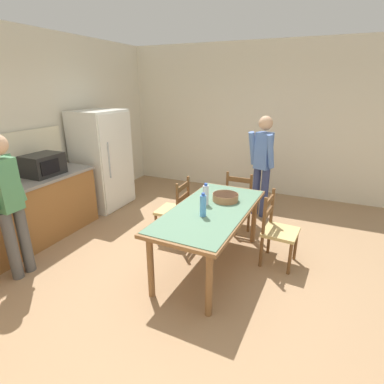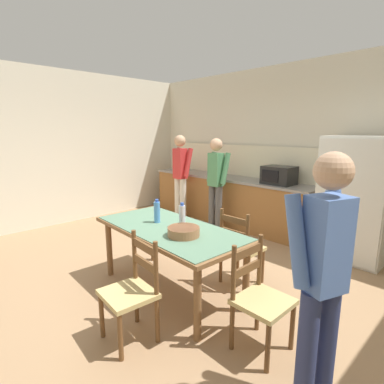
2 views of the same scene
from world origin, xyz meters
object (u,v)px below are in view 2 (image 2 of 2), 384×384
dining_table (169,234)px  bottle_near_centre (157,212)px  refrigerator (356,199)px  chair_head_end (259,299)px  person_at_counter (216,180)px  person_by_table (322,272)px  person_at_sink (180,173)px  microwave (279,175)px  chair_side_far_right (240,248)px  serving_bowl (184,231)px  bottle_off_centre (182,216)px  chair_side_near_right (132,291)px

dining_table → bottle_near_centre: (-0.23, 0.01, 0.21)m
refrigerator → chair_head_end: 2.54m
bottle_near_centre → chair_head_end: (1.43, -0.05, -0.44)m
person_at_counter → person_by_table: size_ratio=0.99×
refrigerator → bottle_near_centre: (-1.30, -2.45, 0.02)m
person_at_sink → person_by_table: size_ratio=1.02×
bottle_near_centre → person_by_table: (1.98, -0.24, 0.06)m
chair_head_end → microwave: bearing=28.5°
microwave → dining_table: 2.51m
microwave → person_at_counter: (-0.93, -0.52, -0.13)m
person_at_sink → dining_table: bearing=-134.0°
dining_table → chair_side_far_right: 0.86m
microwave → dining_table: bearing=-86.7°
serving_bowl → bottle_near_centre: bearing=171.2°
refrigerator → bottle_off_centre: refrigerator is taller
dining_table → microwave: bearing=93.3°
refrigerator → serving_bowl: 2.64m
dining_table → person_at_sink: bearing=136.0°
refrigerator → chair_side_near_right: bearing=-102.2°
serving_bowl → person_at_sink: (-2.36, 2.05, 0.15)m
refrigerator → chair_side_far_right: (-0.64, -1.75, -0.42)m
chair_side_near_right → person_by_table: person_by_table is taller
dining_table → chair_head_end: size_ratio=2.03×
refrigerator → bottle_near_centre: size_ratio=6.36×
chair_side_far_right → person_by_table: bearing=143.4°
person_at_sink → person_at_counter: size_ratio=1.03×
chair_head_end → person_by_table: person_by_table is taller
person_by_table → bottle_near_centre: bearing=13.7°
microwave → bottle_off_centre: size_ratio=1.85×
refrigerator → chair_side_near_right: refrigerator is taller
microwave → chair_side_near_right: microwave is taller
chair_head_end → person_at_sink: 3.86m
person_by_table → person_at_sink: bearing=-9.6°
chair_side_near_right → microwave: bearing=103.8°
dining_table → bottle_near_centre: size_ratio=6.84×
bottle_near_centre → person_at_sink: person_at_sink is taller
bottle_off_centre → chair_side_near_right: size_ratio=0.30×
dining_table → chair_side_near_right: (0.38, -0.73, -0.23)m
bottle_near_centre → bottle_off_centre: bearing=16.4°
dining_table → chair_side_near_right: 0.86m
person_at_sink → person_at_counter: 0.97m
refrigerator → microwave: size_ratio=3.43×
person_at_counter → person_by_table: (2.82, -2.19, 0.01)m
microwave → person_by_table: (1.89, -2.71, -0.12)m
bottle_near_centre → person_at_sink: bearing=132.7°
refrigerator → person_by_table: bearing=-75.9°
refrigerator → bottle_off_centre: 2.55m
chair_head_end → dining_table: bearing=88.4°
bottle_near_centre → serving_bowl: (0.54, -0.08, -0.07)m
bottle_off_centre → person_by_table: bearing=-11.5°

